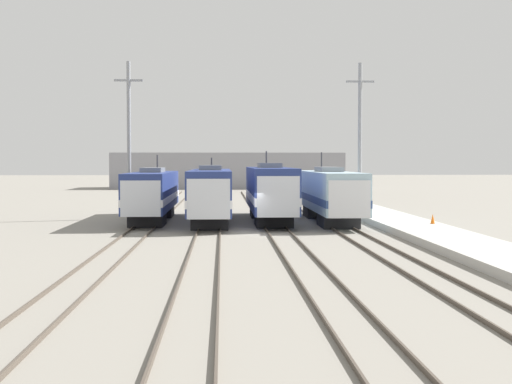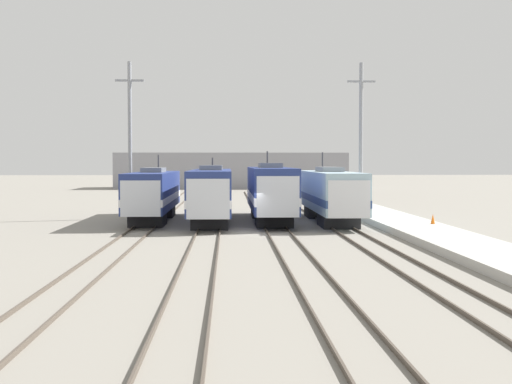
% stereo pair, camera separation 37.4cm
% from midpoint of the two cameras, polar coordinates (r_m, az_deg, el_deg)
% --- Properties ---
extents(ground_plane, '(400.00, 400.00, 0.00)m').
position_cam_midpoint_polar(ground_plane, '(45.38, -0.78, -3.24)').
color(ground_plane, gray).
extents(rail_pair_far_left, '(1.51, 120.00, 0.15)m').
position_cam_midpoint_polar(rail_pair_far_left, '(45.69, -9.10, -3.13)').
color(rail_pair_far_left, '#4C4238').
rests_on(rail_pair_far_left, ground_plane).
extents(rail_pair_center_left, '(1.51, 120.00, 0.15)m').
position_cam_midpoint_polar(rail_pair_center_left, '(45.37, -3.57, -3.15)').
color(rail_pair_center_left, '#4C4238').
rests_on(rail_pair_center_left, ground_plane).
extents(rail_pair_center_right, '(1.51, 120.00, 0.15)m').
position_cam_midpoint_polar(rail_pair_center_right, '(45.48, 1.99, -3.13)').
color(rail_pair_center_right, '#4C4238').
rests_on(rail_pair_center_right, ground_plane).
extents(rail_pair_far_right, '(1.51, 120.00, 0.15)m').
position_cam_midpoint_polar(rail_pair_far_right, '(46.02, 7.47, -3.08)').
color(rail_pair_far_right, '#4C4238').
rests_on(rail_pair_far_right, ground_plane).
extents(locomotive_far_left, '(2.84, 16.70, 5.06)m').
position_cam_midpoint_polar(locomotive_far_left, '(54.05, -8.04, -0.13)').
color(locomotive_far_left, black).
rests_on(locomotive_far_left, ground_plane).
extents(locomotive_center_left, '(2.93, 18.04, 4.82)m').
position_cam_midpoint_polar(locomotive_center_left, '(52.17, -3.40, -0.10)').
color(locomotive_center_left, black).
rests_on(locomotive_center_left, ground_plane).
extents(locomotive_center_right, '(2.99, 17.24, 5.34)m').
position_cam_midpoint_polar(locomotive_center_right, '(53.16, 1.37, 0.03)').
color(locomotive_center_right, black).
rests_on(locomotive_center_right, ground_plane).
extents(locomotive_far_right, '(2.92, 17.64, 5.25)m').
position_cam_midpoint_polar(locomotive_far_right, '(53.04, 6.16, -0.14)').
color(locomotive_far_right, '#232326').
rests_on(locomotive_far_right, ground_plane).
extents(catenary_tower_left, '(2.24, 0.31, 12.32)m').
position_cam_midpoint_polar(catenary_tower_left, '(56.77, -9.87, 4.30)').
color(catenary_tower_left, gray).
rests_on(catenary_tower_left, ground_plane).
extents(catenary_tower_right, '(2.24, 0.31, 12.32)m').
position_cam_midpoint_polar(catenary_tower_right, '(57.29, 8.58, 4.30)').
color(catenary_tower_right, gray).
rests_on(catenary_tower_right, ground_plane).
extents(platform, '(4.00, 120.00, 0.44)m').
position_cam_midpoint_polar(platform, '(46.98, 12.93, -2.84)').
color(platform, '#B7B5AD').
rests_on(platform, ground_plane).
extents(traffic_cone, '(0.29, 0.29, 0.65)m').
position_cam_midpoint_polar(traffic_cone, '(47.83, 14.18, -2.10)').
color(traffic_cone, orange).
rests_on(traffic_cone, platform).
extents(depot_building, '(38.60, 12.21, 6.01)m').
position_cam_midpoint_polar(depot_building, '(122.51, -1.90, 1.73)').
color(depot_building, gray).
rests_on(depot_building, ground_plane).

